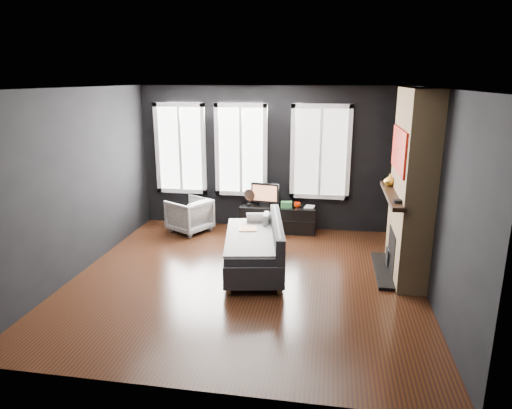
% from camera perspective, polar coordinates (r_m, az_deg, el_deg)
% --- Properties ---
extents(floor, '(5.00, 5.00, 0.00)m').
position_cam_1_polar(floor, '(6.73, -1.28, -9.29)').
color(floor, black).
rests_on(floor, ground).
extents(ceiling, '(5.00, 5.00, 0.00)m').
position_cam_1_polar(ceiling, '(6.11, -1.43, 14.36)').
color(ceiling, white).
rests_on(ceiling, ground).
extents(wall_back, '(5.00, 0.02, 2.70)m').
position_cam_1_polar(wall_back, '(8.70, 1.74, 5.76)').
color(wall_back, black).
rests_on(wall_back, ground).
extents(wall_left, '(0.02, 5.00, 2.70)m').
position_cam_1_polar(wall_left, '(7.18, -21.39, 2.59)').
color(wall_left, black).
rests_on(wall_left, ground).
extents(wall_right, '(0.02, 5.00, 2.70)m').
position_cam_1_polar(wall_right, '(6.32, 21.51, 0.95)').
color(wall_right, black).
rests_on(wall_right, ground).
extents(windows, '(4.00, 0.16, 1.76)m').
position_cam_1_polar(windows, '(8.62, -1.27, 12.56)').
color(windows, white).
rests_on(windows, wall_back).
extents(fireplace, '(0.70, 1.62, 2.70)m').
position_cam_1_polar(fireplace, '(6.86, 18.90, 2.27)').
color(fireplace, '#93724C').
rests_on(fireplace, floor).
extents(sofa, '(1.22, 1.97, 0.79)m').
position_cam_1_polar(sofa, '(6.91, -0.28, -5.06)').
color(sofa, '#232426').
rests_on(sofa, floor).
extents(stripe_pillow, '(0.10, 0.31, 0.31)m').
position_cam_1_polar(stripe_pillow, '(7.36, 1.28, -2.30)').
color(stripe_pillow, gray).
rests_on(stripe_pillow, sofa).
extents(armchair, '(0.89, 0.91, 0.70)m').
position_cam_1_polar(armchair, '(8.72, -8.32, -1.13)').
color(armchair, silver).
rests_on(armchair, floor).
extents(media_console, '(1.43, 0.47, 0.49)m').
position_cam_1_polar(media_console, '(8.69, 2.76, -1.78)').
color(media_console, black).
rests_on(media_console, floor).
extents(monitor, '(0.56, 0.19, 0.49)m').
position_cam_1_polar(monitor, '(8.61, 1.13, 1.46)').
color(monitor, black).
rests_on(monitor, media_console).
extents(desk_fan, '(0.29, 0.29, 0.32)m').
position_cam_1_polar(desk_fan, '(8.64, -0.78, 0.96)').
color(desk_fan, gray).
rests_on(desk_fan, media_console).
extents(mug, '(0.14, 0.12, 0.13)m').
position_cam_1_polar(mug, '(8.55, 5.16, 0.04)').
color(mug, '#FA3303').
rests_on(mug, media_console).
extents(book, '(0.17, 0.05, 0.23)m').
position_cam_1_polar(book, '(8.58, 6.18, 0.45)').
color(book, gray).
rests_on(book, media_console).
extents(storage_box, '(0.21, 0.14, 0.11)m').
position_cam_1_polar(storage_box, '(8.53, 3.83, 0.00)').
color(storage_box, '#35793E').
rests_on(storage_box, media_console).
extents(mantel_vase, '(0.22, 0.22, 0.18)m').
position_cam_1_polar(mantel_vase, '(7.26, 16.39, 2.94)').
color(mantel_vase, '#C1761F').
rests_on(mantel_vase, fireplace).
extents(mantel_clock, '(0.13, 0.13, 0.04)m').
position_cam_1_polar(mantel_clock, '(6.31, 17.34, 0.38)').
color(mantel_clock, black).
rests_on(mantel_clock, fireplace).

